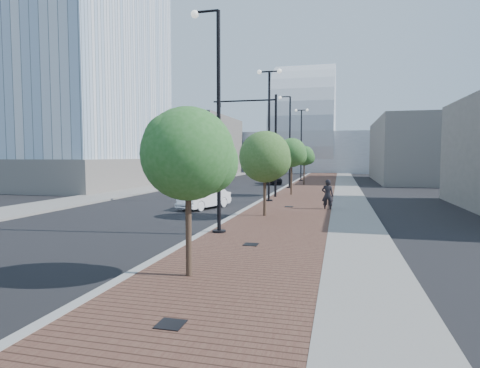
# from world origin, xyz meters

# --- Properties ---
(ground) EXTENTS (220.00, 220.00, 0.00)m
(ground) POSITION_xyz_m (0.00, 0.00, 0.00)
(ground) COLOR black
(sidewalk) EXTENTS (7.00, 140.00, 0.12)m
(sidewalk) POSITION_xyz_m (3.50, 40.00, 0.06)
(sidewalk) COLOR #4C2D23
(sidewalk) RESTS_ON ground
(concrete_strip) EXTENTS (2.40, 140.00, 0.13)m
(concrete_strip) POSITION_xyz_m (6.20, 40.00, 0.07)
(concrete_strip) COLOR slate
(concrete_strip) RESTS_ON ground
(curb) EXTENTS (0.30, 140.00, 0.14)m
(curb) POSITION_xyz_m (0.00, 40.00, 0.07)
(curb) COLOR gray
(curb) RESTS_ON ground
(west_sidewalk) EXTENTS (4.00, 140.00, 0.12)m
(west_sidewalk) POSITION_xyz_m (-13.00, 40.00, 0.06)
(west_sidewalk) COLOR slate
(west_sidewalk) RESTS_ON ground
(white_sedan) EXTENTS (2.62, 4.16, 1.29)m
(white_sedan) POSITION_xyz_m (-2.76, 17.85, 0.65)
(white_sedan) COLOR white
(white_sedan) RESTS_ON ground
(dark_car_mid) EXTENTS (2.72, 5.24, 1.41)m
(dark_car_mid) POSITION_xyz_m (-7.88, 34.51, 0.71)
(dark_car_mid) COLOR black
(dark_car_mid) RESTS_ON ground
(dark_car_far) EXTENTS (3.19, 4.74, 1.27)m
(dark_car_far) POSITION_xyz_m (-2.33, 40.97, 0.64)
(dark_car_far) COLOR black
(dark_car_far) RESTS_ON ground
(pedestrian) EXTENTS (0.70, 0.47, 1.90)m
(pedestrian) POSITION_xyz_m (4.76, 18.59, 0.95)
(pedestrian) COLOR black
(pedestrian) RESTS_ON ground
(streetlight_1) EXTENTS (1.44, 0.56, 9.21)m
(streetlight_1) POSITION_xyz_m (0.49, 10.00, 4.34)
(streetlight_1) COLOR black
(streetlight_1) RESTS_ON ground
(streetlight_2) EXTENTS (1.72, 0.56, 9.28)m
(streetlight_2) POSITION_xyz_m (0.60, 22.00, 4.82)
(streetlight_2) COLOR black
(streetlight_2) RESTS_ON ground
(streetlight_3) EXTENTS (1.44, 0.56, 9.21)m
(streetlight_3) POSITION_xyz_m (0.49, 34.00, 4.34)
(streetlight_3) COLOR black
(streetlight_3) RESTS_ON ground
(streetlight_4) EXTENTS (1.72, 0.56, 9.28)m
(streetlight_4) POSITION_xyz_m (0.60, 46.00, 4.82)
(streetlight_4) COLOR black
(streetlight_4) RESTS_ON ground
(traffic_mast) EXTENTS (5.09, 0.20, 8.00)m
(traffic_mast) POSITION_xyz_m (-0.30, 25.00, 4.98)
(traffic_mast) COLOR black
(traffic_mast) RESTS_ON ground
(tree_0) EXTENTS (2.48, 2.44, 4.56)m
(tree_0) POSITION_xyz_m (1.65, 4.02, 3.33)
(tree_0) COLOR #382619
(tree_0) RESTS_ON ground
(tree_1) EXTENTS (2.72, 2.72, 4.61)m
(tree_1) POSITION_xyz_m (1.65, 15.02, 3.24)
(tree_1) COLOR #382619
(tree_1) RESTS_ON ground
(tree_2) EXTENTS (2.43, 2.39, 4.76)m
(tree_2) POSITION_xyz_m (1.65, 27.02, 3.55)
(tree_2) COLOR #382619
(tree_2) RESTS_ON ground
(tree_3) EXTENTS (2.26, 2.19, 4.42)m
(tree_3) POSITION_xyz_m (1.65, 39.02, 3.31)
(tree_3) COLOR #382619
(tree_3) RESTS_ON ground
(tower_podium) EXTENTS (19.00, 19.00, 3.00)m
(tower_podium) POSITION_xyz_m (-24.00, 32.00, 1.50)
(tower_podium) COLOR slate
(tower_podium) RESTS_ON ground
(convention_center) EXTENTS (50.00, 30.00, 50.00)m
(convention_center) POSITION_xyz_m (-2.00, 85.00, 6.00)
(convention_center) COLOR #A9AEB4
(convention_center) RESTS_ON ground
(commercial_block_nw) EXTENTS (14.00, 20.00, 10.00)m
(commercial_block_nw) POSITION_xyz_m (-20.00, 60.00, 5.00)
(commercial_block_nw) COLOR #635E59
(commercial_block_nw) RESTS_ON ground
(commercial_block_ne) EXTENTS (12.00, 22.00, 8.00)m
(commercial_block_ne) POSITION_xyz_m (16.00, 50.00, 4.00)
(commercial_block_ne) COLOR slate
(commercial_block_ne) RESTS_ON ground
(utility_cover_0) EXTENTS (0.50, 0.50, 0.02)m
(utility_cover_0) POSITION_xyz_m (2.40, 1.00, 0.13)
(utility_cover_0) COLOR black
(utility_cover_0) RESTS_ON sidewalk
(utility_cover_1) EXTENTS (0.50, 0.50, 0.02)m
(utility_cover_1) POSITION_xyz_m (2.40, 8.00, 0.13)
(utility_cover_1) COLOR black
(utility_cover_1) RESTS_ON sidewalk
(utility_cover_2) EXTENTS (0.50, 0.50, 0.02)m
(utility_cover_2) POSITION_xyz_m (2.40, 19.00, 0.13)
(utility_cover_2) COLOR black
(utility_cover_2) RESTS_ON sidewalk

